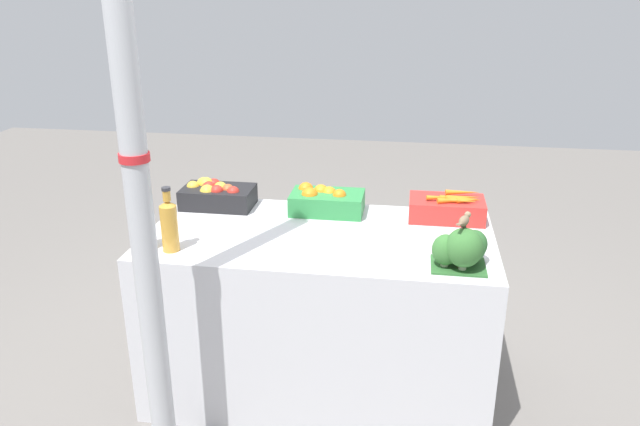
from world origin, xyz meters
name	(u,v)px	position (x,y,z in m)	size (l,w,h in m)	color
ground_plane	(320,383)	(0.00, 0.00, 0.00)	(10.00, 10.00, 0.00)	slate
market_table	(320,312)	(0.00, 0.00, 0.41)	(1.58, 0.83, 0.82)	silver
support_pole	(135,166)	(-0.54, -0.68, 1.32)	(0.11, 0.11, 2.64)	#B7BABF
apple_crate	(216,194)	(-0.58, 0.28, 0.89)	(0.36, 0.22, 0.14)	black
orange_crate	(325,201)	(-0.02, 0.28, 0.88)	(0.36, 0.22, 0.13)	#2D8442
carrot_crate	(448,208)	(0.58, 0.28, 0.88)	(0.36, 0.22, 0.14)	red
broccoli_pile	(463,248)	(0.62, -0.26, 0.91)	(0.23, 0.21, 0.18)	#2D602D
juice_bottle_golden	(144,224)	(-0.72, -0.28, 0.94)	(0.07, 0.07, 0.28)	gold
juice_bottle_amber	(169,224)	(-0.61, -0.28, 0.94)	(0.07, 0.07, 0.29)	gold
sparrow_bird	(464,220)	(0.62, -0.27, 1.03)	(0.07, 0.13, 0.05)	#4C3D2D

